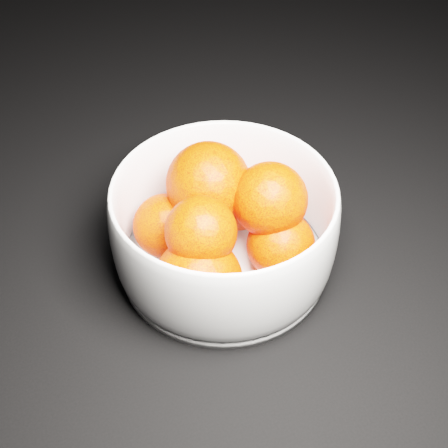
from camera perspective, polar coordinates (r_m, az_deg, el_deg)
name	(u,v)px	position (r m, az deg, el deg)	size (l,w,h in m)	color
bowl	(224,228)	(0.57, 0.00, -0.36)	(0.21, 0.21, 0.10)	silver
orange_pile	(222,223)	(0.56, -0.22, 0.08)	(0.15, 0.15, 0.12)	#FF2B04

